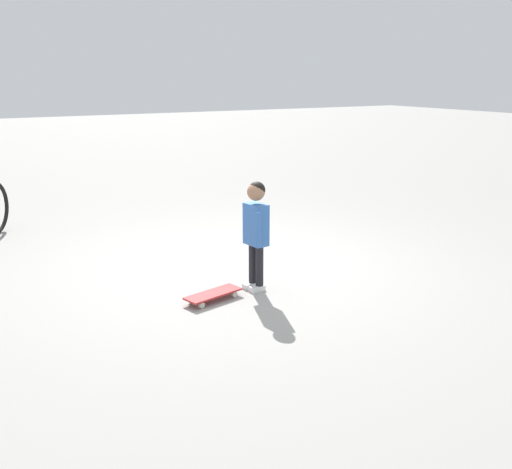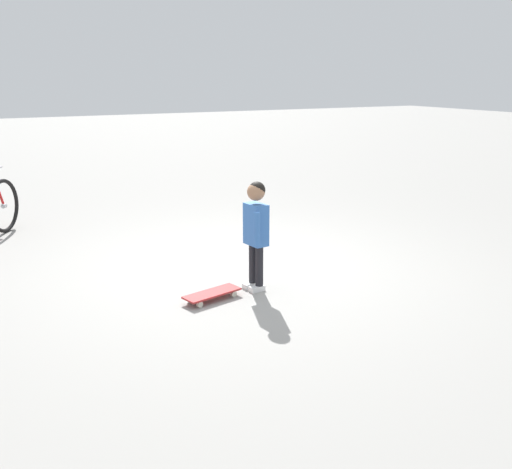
% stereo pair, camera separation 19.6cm
% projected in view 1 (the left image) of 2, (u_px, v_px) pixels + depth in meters
% --- Properties ---
extents(ground_plane, '(50.00, 50.00, 0.00)m').
position_uv_depth(ground_plane, '(240.00, 269.00, 6.33)').
color(ground_plane, gray).
extents(child_person, '(0.21, 0.39, 1.06)m').
position_uv_depth(child_person, '(256.00, 224.00, 5.59)').
color(child_person, black).
rests_on(child_person, ground).
extents(skateboard, '(0.59, 0.32, 0.07)m').
position_uv_depth(skateboard, '(213.00, 294.00, 5.45)').
color(skateboard, '#B22D2D').
rests_on(skateboard, ground).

